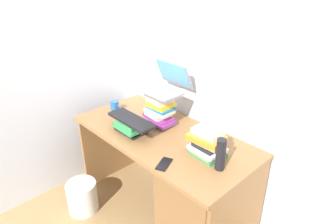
% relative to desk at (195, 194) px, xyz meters
% --- Properties ---
extents(ground_plane, '(6.00, 6.00, 0.00)m').
position_rel_desk_xyz_m(ground_plane, '(-0.37, 0.03, -0.41)').
color(ground_plane, '#9E7A4C').
extents(wall_back, '(6.00, 0.06, 2.60)m').
position_rel_desk_xyz_m(wall_back, '(-0.37, 0.42, 0.89)').
color(wall_back, silver).
rests_on(wall_back, ground).
extents(wall_left, '(0.05, 6.00, 2.60)m').
position_rel_desk_xyz_m(wall_left, '(-1.30, 0.03, 0.89)').
color(wall_left, silver).
rests_on(wall_left, ground).
extents(desk, '(1.45, 0.69, 0.74)m').
position_rel_desk_xyz_m(desk, '(0.00, 0.00, 0.00)').
color(desk, olive).
rests_on(desk, ground).
extents(book_stack_tall, '(0.25, 0.19, 0.27)m').
position_rel_desk_xyz_m(book_stack_tall, '(-0.50, 0.12, 0.47)').
color(book_stack_tall, '#338C4C').
rests_on(book_stack_tall, desk).
extents(book_stack_keyboard_riser, '(0.24, 0.20, 0.09)m').
position_rel_desk_xyz_m(book_stack_keyboard_riser, '(-0.56, -0.12, 0.38)').
color(book_stack_keyboard_riser, black).
rests_on(book_stack_keyboard_riser, desk).
extents(book_stack_side, '(0.24, 0.20, 0.19)m').
position_rel_desk_xyz_m(book_stack_side, '(0.04, 0.05, 0.43)').
color(book_stack_side, '#338C4C').
rests_on(book_stack_side, desk).
extents(laptop, '(0.34, 0.31, 0.21)m').
position_rel_desk_xyz_m(laptop, '(-0.50, 0.18, 0.66)').
color(laptop, gray).
rests_on(laptop, book_stack_tall).
extents(keyboard, '(0.42, 0.14, 0.02)m').
position_rel_desk_xyz_m(keyboard, '(-0.55, -0.12, 0.44)').
color(keyboard, black).
rests_on(keyboard, book_stack_keyboard_riser).
extents(computer_mouse, '(0.06, 0.10, 0.04)m').
position_rel_desk_xyz_m(computer_mouse, '(-0.08, 0.04, 0.36)').
color(computer_mouse, '#A5A8AD').
rests_on(computer_mouse, desk).
extents(mug, '(0.11, 0.07, 0.10)m').
position_rel_desk_xyz_m(mug, '(-0.93, -0.01, 0.39)').
color(mug, '#265999').
rests_on(mug, desk).
extents(water_bottle, '(0.06, 0.06, 0.21)m').
position_rel_desk_xyz_m(water_bottle, '(0.19, -0.01, 0.44)').
color(water_bottle, black).
rests_on(water_bottle, desk).
extents(cell_phone, '(0.11, 0.15, 0.01)m').
position_rel_desk_xyz_m(cell_phone, '(-0.08, -0.23, 0.34)').
color(cell_phone, black).
rests_on(cell_phone, desk).
extents(wastebasket, '(0.25, 0.25, 0.27)m').
position_rel_desk_xyz_m(wastebasket, '(-0.84, -0.47, -0.27)').
color(wastebasket, silver).
rests_on(wastebasket, ground).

